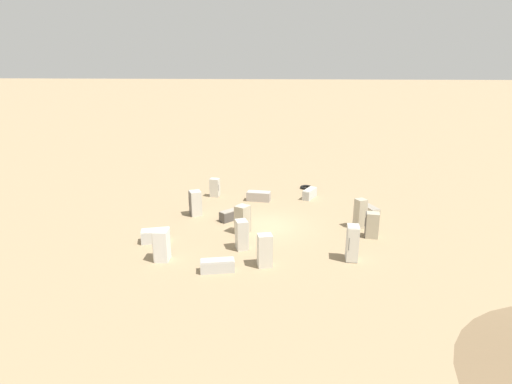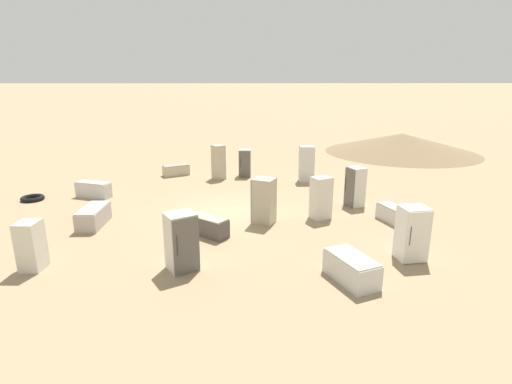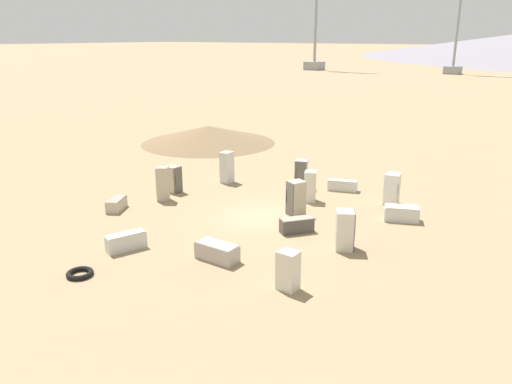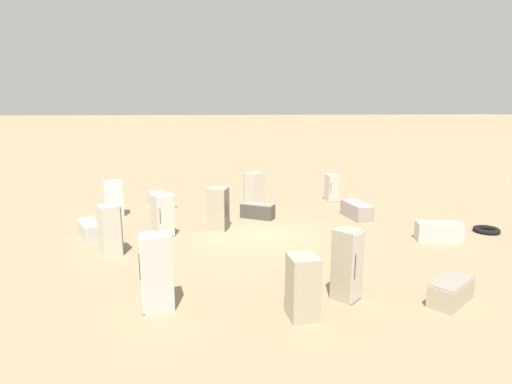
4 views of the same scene
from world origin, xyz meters
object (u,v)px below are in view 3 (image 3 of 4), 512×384
(discarded_fridge_3, at_px, (301,174))
(discarded_fridge_12, at_px, (297,225))
(discarded_fridge_7, at_px, (217,252))
(power_pylon_2, at_px, (316,26))
(power_pylon_1, at_px, (457,33))
(scrap_tire, at_px, (80,273))
(discarded_fridge_5, at_px, (126,242))
(discarded_fridge_2, at_px, (174,179))
(discarded_fridge_6, at_px, (402,213))
(discarded_fridge_8, at_px, (310,186))
(discarded_fridge_10, at_px, (163,184))
(discarded_fridge_0, at_px, (345,230))
(discarded_fridge_14, at_px, (116,204))
(discarded_fridge_4, at_px, (227,167))
(discarded_fridge_13, at_px, (342,185))
(discarded_fridge_11, at_px, (392,189))
(discarded_fridge_1, at_px, (296,198))
(discarded_fridge_9, at_px, (288,270))

(discarded_fridge_3, xyz_separation_m, discarded_fridge_12, (-3.17, 5.93, -0.50))
(discarded_fridge_7, bearing_deg, power_pylon_2, 26.86)
(discarded_fridge_3, distance_m, discarded_fridge_12, 6.74)
(power_pylon_2, bearing_deg, power_pylon_1, -170.73)
(power_pylon_2, distance_m, scrap_tire, 117.05)
(discarded_fridge_3, height_order, discarded_fridge_5, discarded_fridge_3)
(discarded_fridge_5, bearing_deg, discarded_fridge_2, 139.05)
(discarded_fridge_3, xyz_separation_m, discarded_fridge_6, (-6.53, 1.83, -0.48))
(power_pylon_2, relative_size, discarded_fridge_6, 19.52)
(discarded_fridge_8, relative_size, discarded_fridge_12, 1.08)
(discarded_fridge_6, height_order, discarded_fridge_10, discarded_fridge_10)
(discarded_fridge_0, height_order, discarded_fridge_14, discarded_fridge_0)
(discarded_fridge_6, bearing_deg, discarded_fridge_3, -127.85)
(discarded_fridge_2, relative_size, discarded_fridge_4, 0.80)
(discarded_fridge_5, xyz_separation_m, discarded_fridge_12, (-4.79, -5.64, -0.02))
(discarded_fridge_6, height_order, discarded_fridge_7, discarded_fridge_6)
(discarded_fridge_7, bearing_deg, discarded_fridge_12, -13.71)
(discarded_fridge_12, bearing_deg, discarded_fridge_13, 136.24)
(power_pylon_2, height_order, discarded_fridge_11, power_pylon_2)
(discarded_fridge_5, bearing_deg, discarded_fridge_13, 92.87)
(power_pylon_1, bearing_deg, power_pylon_2, 9.27)
(discarded_fridge_1, relative_size, discarded_fridge_9, 1.20)
(discarded_fridge_14, bearing_deg, discarded_fridge_3, -152.91)
(discarded_fridge_3, xyz_separation_m, discarded_fridge_4, (4.26, 1.42, 0.10))
(discarded_fridge_3, bearing_deg, power_pylon_1, -100.68)
(discarded_fridge_9, bearing_deg, discarded_fridge_4, 49.37)
(power_pylon_2, height_order, discarded_fridge_8, power_pylon_2)
(discarded_fridge_0, height_order, discarded_fridge_12, discarded_fridge_0)
(discarded_fridge_8, height_order, discarded_fridge_13, discarded_fridge_8)
(discarded_fridge_1, relative_size, discarded_fridge_2, 1.14)
(discarded_fridge_5, height_order, discarded_fridge_11, discarded_fridge_11)
(discarded_fridge_2, bearing_deg, discarded_fridge_13, 128.91)
(power_pylon_2, xyz_separation_m, discarded_fridge_13, (-51.03, 91.25, -10.38))
(discarded_fridge_8, bearing_deg, discarded_fridge_6, -116.96)
(discarded_fridge_9, bearing_deg, discarded_fridge_1, 30.92)
(power_pylon_1, xyz_separation_m, discarded_fridge_3, (-16.07, 97.58, -8.12))
(discarded_fridge_3, height_order, discarded_fridge_4, discarded_fridge_4)
(discarded_fridge_12, bearing_deg, discarded_fridge_4, -173.44)
(discarded_fridge_4, relative_size, scrap_tire, 1.91)
(discarded_fridge_9, bearing_deg, discarded_fridge_11, 4.37)
(power_pylon_1, height_order, discarded_fridge_4, power_pylon_1)
(discarded_fridge_9, xyz_separation_m, discarded_fridge_11, (0.34, -10.97, 0.11))
(discarded_fridge_3, distance_m, discarded_fridge_11, 5.25)
(discarded_fridge_10, relative_size, discarded_fridge_12, 1.20)
(discarded_fridge_2, height_order, discarded_fridge_13, discarded_fridge_2)
(discarded_fridge_13, relative_size, discarded_fridge_14, 1.12)
(discarded_fridge_9, relative_size, discarded_fridge_13, 0.82)
(discarded_fridge_7, xyz_separation_m, discarded_fridge_11, (-3.15, -10.53, 0.47))
(discarded_fridge_5, bearing_deg, discarded_fridge_10, 140.85)
(power_pylon_1, bearing_deg, discarded_fridge_1, 100.07)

